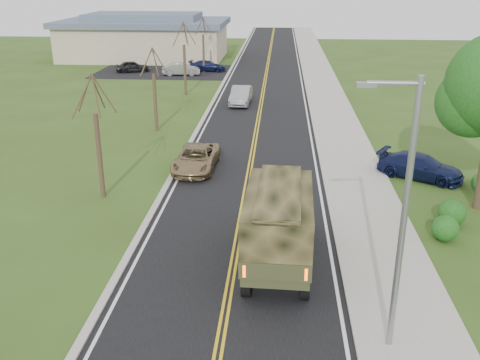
# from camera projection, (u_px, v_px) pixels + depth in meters

# --- Properties ---
(ground) EXTENTS (160.00, 160.00, 0.00)m
(ground) POSITION_uv_depth(u_px,v_px,m) (223.00, 327.00, 16.65)
(ground) COLOR #304517
(ground) RESTS_ON ground
(road) EXTENTS (8.00, 120.00, 0.01)m
(road) POSITION_uv_depth(u_px,v_px,m) (265.00, 83.00, 53.85)
(road) COLOR black
(road) RESTS_ON ground
(curb_right) EXTENTS (0.30, 120.00, 0.12)m
(curb_right) POSITION_uv_depth(u_px,v_px,m) (306.00, 83.00, 53.54)
(curb_right) COLOR #9E998E
(curb_right) RESTS_ON ground
(sidewalk_right) EXTENTS (3.20, 120.00, 0.10)m
(sidewalk_right) POSITION_uv_depth(u_px,v_px,m) (324.00, 84.00, 53.42)
(sidewalk_right) COLOR #9E998E
(sidewalk_right) RESTS_ON ground
(curb_left) EXTENTS (0.30, 120.00, 0.10)m
(curb_left) POSITION_uv_depth(u_px,v_px,m) (224.00, 82.00, 54.13)
(curb_left) COLOR #9E998E
(curb_left) RESTS_ON ground
(street_light) EXTENTS (1.65, 0.22, 8.00)m
(street_light) POSITION_uv_depth(u_px,v_px,m) (401.00, 209.00, 14.24)
(street_light) COLOR gray
(street_light) RESTS_ON ground
(bare_tree_a) EXTENTS (1.93, 2.26, 6.08)m
(bare_tree_a) POSITION_uv_depth(u_px,v_px,m) (98.00, 146.00, 25.50)
(bare_tree_a) COLOR #38281C
(bare_tree_a) RESTS_ON ground
(bare_tree_b) EXTENTS (1.83, 2.14, 5.73)m
(bare_tree_b) POSITION_uv_depth(u_px,v_px,m) (155.00, 96.00, 36.71)
(bare_tree_b) COLOR #38281C
(bare_tree_b) RESTS_ON ground
(bare_tree_c) EXTENTS (2.04, 2.39, 6.42)m
(bare_tree_c) POSITION_uv_depth(u_px,v_px,m) (185.00, 64.00, 47.77)
(bare_tree_c) COLOR #38281C
(bare_tree_c) RESTS_ON ground
(bare_tree_d) EXTENTS (1.88, 2.20, 5.91)m
(bare_tree_d) POSITION_uv_depth(u_px,v_px,m) (203.00, 49.00, 59.01)
(bare_tree_d) COLOR #38281C
(bare_tree_d) RESTS_ON ground
(commercial_building) EXTENTS (25.50, 21.50, 5.65)m
(commercial_building) POSITION_uv_depth(u_px,v_px,m) (145.00, 37.00, 68.87)
(commercial_building) COLOR tan
(commercial_building) RESTS_ON ground
(military_truck) EXTENTS (2.48, 6.69, 3.30)m
(military_truck) POSITION_uv_depth(u_px,v_px,m) (279.00, 218.00, 19.65)
(military_truck) COLOR black
(military_truck) RESTS_ON ground
(suv_champagne) EXTENTS (2.38, 4.81, 1.31)m
(suv_champagne) POSITION_uv_depth(u_px,v_px,m) (196.00, 158.00, 29.88)
(suv_champagne) COLOR #927A52
(suv_champagne) RESTS_ON ground
(sedan_silver) EXTENTS (1.75, 4.52, 1.47)m
(sedan_silver) POSITION_uv_depth(u_px,v_px,m) (241.00, 96.00, 44.95)
(sedan_silver) COLOR #9D9EA2
(sedan_silver) RESTS_ON ground
(pickup_navy) EXTENTS (4.82, 3.86, 1.31)m
(pickup_navy) POSITION_uv_depth(u_px,v_px,m) (420.00, 167.00, 28.62)
(pickup_navy) COLOR #10183D
(pickup_navy) RESTS_ON ground
(lot_car_dark) EXTENTS (3.94, 2.57, 1.25)m
(lot_car_dark) POSITION_uv_depth(u_px,v_px,m) (132.00, 66.00, 59.73)
(lot_car_dark) COLOR black
(lot_car_dark) RESTS_ON ground
(lot_car_silver) EXTENTS (4.15, 1.84, 1.32)m
(lot_car_silver) POSITION_uv_depth(u_px,v_px,m) (181.00, 69.00, 57.86)
(lot_car_silver) COLOR #9D9EA1
(lot_car_silver) RESTS_ON ground
(lot_car_navy) EXTENTS (4.21, 1.94, 1.19)m
(lot_car_navy) POSITION_uv_depth(u_px,v_px,m) (208.00, 66.00, 60.26)
(lot_car_navy) COLOR #0F1639
(lot_car_navy) RESTS_ON ground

